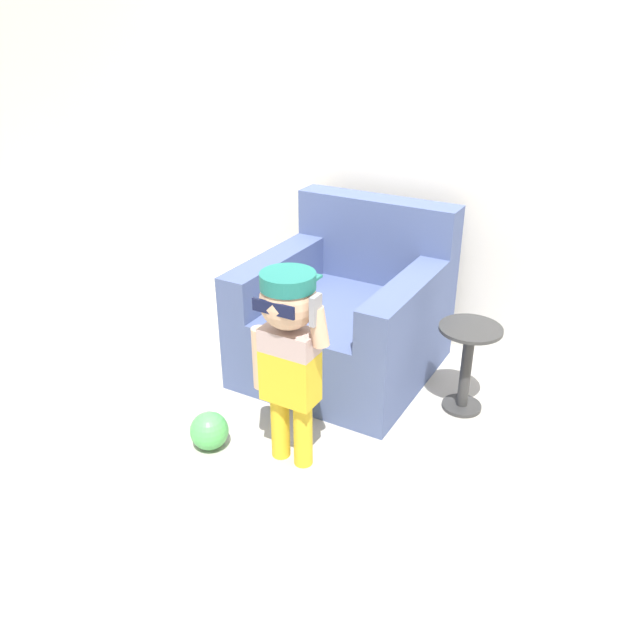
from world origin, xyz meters
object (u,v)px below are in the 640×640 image
object	(u,v)px
armchair	(347,316)
person_child	(289,341)
toy_ball	(209,431)
side_table	(467,360)

from	to	relation	value
armchair	person_child	world-z (taller)	person_child
person_child	toy_ball	bearing A→B (deg)	-163.06
armchair	toy_ball	xyz separation A→B (m)	(-0.22, -1.04, -0.24)
side_table	toy_ball	distance (m)	1.37
person_child	armchair	bearing A→B (deg)	100.94
person_child	toy_ball	xyz separation A→B (m)	(-0.40, -0.12, -0.55)
toy_ball	armchair	bearing A→B (deg)	77.91
person_child	side_table	size ratio (longest dim) A/B	1.97
person_child	toy_ball	distance (m)	0.69
armchair	person_child	size ratio (longest dim) A/B	1.08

